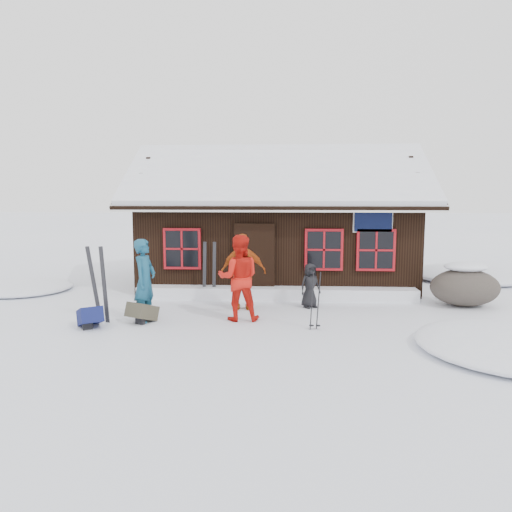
# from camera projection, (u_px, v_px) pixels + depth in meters

# --- Properties ---
(ground) EXTENTS (120.00, 120.00, 0.00)m
(ground) POSITION_uv_depth(u_px,v_px,m) (209.00, 319.00, 11.49)
(ground) COLOR white
(ground) RESTS_ON ground
(mountain_hut) EXTENTS (8.90, 6.09, 4.42)m
(mountain_hut) POSITION_uv_depth(u_px,v_px,m) (278.00, 233.00, 16.13)
(mountain_hut) COLOR black
(mountain_hut) RESTS_ON ground
(snow_drift) EXTENTS (7.60, 0.60, 0.35)m
(snow_drift) POSITION_uv_depth(u_px,v_px,m) (276.00, 293.00, 13.61)
(snow_drift) COLOR white
(snow_drift) RESTS_ON ground
(snow_mounds) EXTENTS (20.60, 13.20, 0.48)m
(snow_mounds) POSITION_uv_depth(u_px,v_px,m) (281.00, 302.00, 13.24)
(snow_mounds) COLOR white
(snow_mounds) RESTS_ON ground
(skier_teal) EXTENTS (0.56, 0.75, 1.88)m
(skier_teal) POSITION_uv_depth(u_px,v_px,m) (145.00, 281.00, 11.17)
(skier_teal) COLOR navy
(skier_teal) RESTS_ON ground
(skier_orange_left) EXTENTS (1.01, 0.82, 1.96)m
(skier_orange_left) POSITION_uv_depth(u_px,v_px,m) (239.00, 278.00, 11.30)
(skier_orange_left) COLOR red
(skier_orange_left) RESTS_ON ground
(skier_orange_right) EXTENTS (1.15, 0.56, 1.90)m
(skier_orange_right) POSITION_uv_depth(u_px,v_px,m) (243.00, 272.00, 12.31)
(skier_orange_right) COLOR #AC4311
(skier_orange_right) RESTS_ON ground
(skier_crouched) EXTENTS (0.66, 0.59, 1.13)m
(skier_crouched) POSITION_uv_depth(u_px,v_px,m) (310.00, 286.00, 12.57)
(skier_crouched) COLOR black
(skier_crouched) RESTS_ON ground
(boulder) EXTENTS (1.74, 1.30, 1.02)m
(boulder) POSITION_uv_depth(u_px,v_px,m) (465.00, 286.00, 12.77)
(boulder) COLOR #4C443D
(boulder) RESTS_ON ground
(ski_pair_mid) EXTENTS (0.57, 0.26, 1.76)m
(ski_pair_mid) POSITION_uv_depth(u_px,v_px,m) (99.00, 285.00, 11.24)
(ski_pair_mid) COLOR black
(ski_pair_mid) RESTS_ON ground
(ski_pair_right) EXTENTS (0.40, 0.05, 1.62)m
(ski_pair_right) POSITION_uv_depth(u_px,v_px,m) (209.00, 271.00, 13.59)
(ski_pair_right) COLOR black
(ski_pair_right) RESTS_ON ground
(ski_poles) EXTENTS (0.23, 0.11, 1.29)m
(ski_poles) POSITION_uv_depth(u_px,v_px,m) (315.00, 301.00, 10.57)
(ski_poles) COLOR black
(ski_poles) RESTS_ON ground
(backpack_blue) EXTENTS (0.72, 0.77, 0.33)m
(backpack_blue) POSITION_uv_depth(u_px,v_px,m) (90.00, 320.00, 10.76)
(backpack_blue) COLOR #11174B
(backpack_blue) RESTS_ON ground
(backpack_olive) EXTENTS (0.68, 0.75, 0.33)m
(backpack_olive) POSITION_uv_depth(u_px,v_px,m) (142.00, 315.00, 11.19)
(backpack_olive) COLOR #3E3A2C
(backpack_olive) RESTS_ON ground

